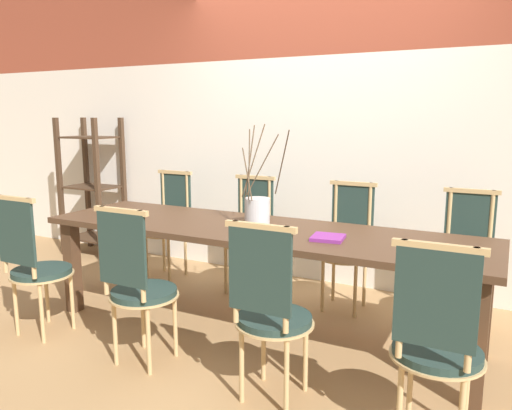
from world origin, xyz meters
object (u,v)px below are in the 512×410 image
(chair_far_center, at_px, (347,243))
(book_stack, at_px, (328,238))
(shelving_rack, at_px, (92,187))
(vase_centerpiece, at_px, (257,210))
(dining_table, at_px, (256,240))
(chair_near_center, at_px, (270,309))

(chair_far_center, distance_m, book_stack, 0.85)
(shelving_rack, bearing_deg, vase_centerpiece, -20.47)
(dining_table, height_order, chair_near_center, chair_near_center)
(vase_centerpiece, xyz_separation_m, book_stack, (0.55, -0.15, -0.09))
(vase_centerpiece, height_order, book_stack, vase_centerpiece)
(book_stack, height_order, shelving_rack, shelving_rack)
(dining_table, distance_m, book_stack, 0.54)
(dining_table, bearing_deg, shelving_rack, 158.46)
(dining_table, height_order, vase_centerpiece, vase_centerpiece)
(dining_table, distance_m, chair_near_center, 0.86)
(chair_far_center, distance_m, shelving_rack, 2.86)
(dining_table, bearing_deg, chair_far_center, 60.74)
(chair_far_center, bearing_deg, chair_near_center, 91.99)
(book_stack, bearing_deg, chair_near_center, -96.72)
(chair_far_center, height_order, vase_centerpiece, vase_centerpiece)
(book_stack, xyz_separation_m, shelving_rack, (-2.96, 1.05, -0.03))
(book_stack, bearing_deg, vase_centerpiece, 164.86)
(vase_centerpiece, height_order, shelving_rack, shelving_rack)
(chair_far_center, bearing_deg, vase_centerpiece, 57.17)
(chair_near_center, xyz_separation_m, vase_centerpiece, (-0.48, 0.78, 0.33))
(book_stack, bearing_deg, chair_far_center, 98.76)
(dining_table, height_order, book_stack, book_stack)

